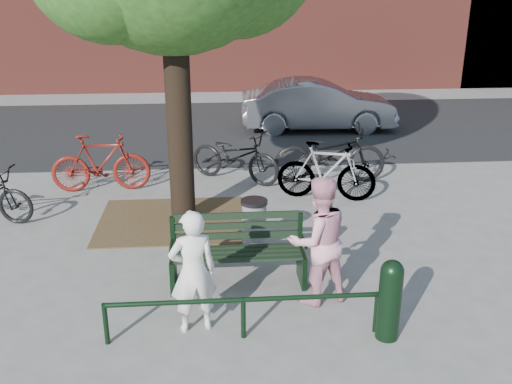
{
  "coord_description": "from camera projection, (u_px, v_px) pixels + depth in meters",
  "views": [
    {
      "loc": [
        -0.29,
        -6.63,
        3.75
      ],
      "look_at": [
        0.31,
        1.0,
        0.92
      ],
      "focal_mm": 40.0,
      "sensor_mm": 36.0,
      "label": 1
    }
  ],
  "objects": [
    {
      "name": "ground",
      "position": [
        238.0,
        284.0,
        7.52
      ],
      "size": [
        90.0,
        90.0,
        0.0
      ],
      "primitive_type": "plane",
      "color": "gray",
      "rests_on": "ground"
    },
    {
      "name": "dirt_pit",
      "position": [
        172.0,
        220.0,
        9.5
      ],
      "size": [
        2.4,
        2.0,
        0.02
      ],
      "primitive_type": "cube",
      "color": "brown",
      "rests_on": "ground"
    },
    {
      "name": "road",
      "position": [
        223.0,
        128.0,
        15.46
      ],
      "size": [
        40.0,
        7.0,
        0.01
      ],
      "primitive_type": "cube",
      "color": "black",
      "rests_on": "ground"
    },
    {
      "name": "park_bench",
      "position": [
        238.0,
        249.0,
        7.42
      ],
      "size": [
        1.74,
        0.54,
        0.97
      ],
      "color": "black",
      "rests_on": "ground"
    },
    {
      "name": "guard_railing",
      "position": [
        243.0,
        306.0,
        6.25
      ],
      "size": [
        3.06,
        0.06,
        0.51
      ],
      "color": "black",
      "rests_on": "ground"
    },
    {
      "name": "person_left",
      "position": [
        193.0,
        272.0,
        6.3
      ],
      "size": [
        0.6,
        0.46,
        1.46
      ],
      "primitive_type": "imported",
      "rotation": [
        0.0,
        0.0,
        3.36
      ],
      "color": "white",
      "rests_on": "ground"
    },
    {
      "name": "person_right",
      "position": [
        318.0,
        241.0,
        6.87
      ],
      "size": [
        0.93,
        0.81,
        1.62
      ],
      "primitive_type": "imported",
      "rotation": [
        0.0,
        0.0,
        3.43
      ],
      "color": "pink",
      "rests_on": "ground"
    },
    {
      "name": "bollard",
      "position": [
        390.0,
        297.0,
        6.22
      ],
      "size": [
        0.26,
        0.26,
        0.95
      ],
      "color": "black",
      "rests_on": "ground"
    },
    {
      "name": "litter_bin",
      "position": [
        254.0,
        225.0,
        8.32
      ],
      "size": [
        0.39,
        0.39,
        0.8
      ],
      "color": "gray",
      "rests_on": "ground"
    },
    {
      "name": "bicycle_b",
      "position": [
        101.0,
        163.0,
        10.69
      ],
      "size": [
        1.86,
        0.61,
        1.1
      ],
      "primitive_type": "imported",
      "rotation": [
        0.0,
        0.0,
        1.62
      ],
      "color": "#62130E",
      "rests_on": "ground"
    },
    {
      "name": "bicycle_c",
      "position": [
        235.0,
        156.0,
        11.25
      ],
      "size": [
        2.01,
        1.63,
        1.03
      ],
      "primitive_type": "imported",
      "rotation": [
        0.0,
        0.0,
        1.0
      ],
      "color": "black",
      "rests_on": "ground"
    },
    {
      "name": "bicycle_d",
      "position": [
        326.0,
        171.0,
        10.28
      ],
      "size": [
        1.85,
        0.98,
        1.07
      ],
      "primitive_type": "imported",
      "rotation": [
        0.0,
        0.0,
        1.29
      ],
      "color": "gray",
      "rests_on": "ground"
    },
    {
      "name": "bicycle_e",
      "position": [
        330.0,
        154.0,
        11.17
      ],
      "size": [
        2.22,
        0.85,
        1.15
      ],
      "primitive_type": "imported",
      "rotation": [
        0.0,
        0.0,
        1.53
      ],
      "color": "black",
      "rests_on": "ground"
    },
    {
      "name": "parked_car",
      "position": [
        318.0,
        105.0,
        15.12
      ],
      "size": [
        4.09,
        1.53,
        1.33
      ],
      "primitive_type": "imported",
      "rotation": [
        0.0,
        0.0,
        1.54
      ],
      "color": "gray",
      "rests_on": "ground"
    }
  ]
}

